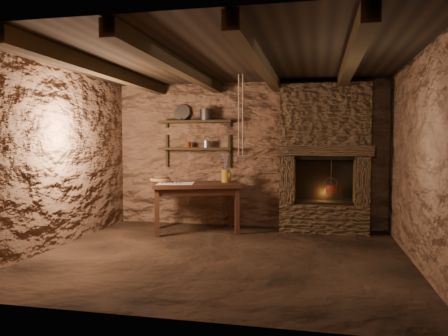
% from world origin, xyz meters
% --- Properties ---
extents(floor, '(4.50, 4.50, 0.00)m').
position_xyz_m(floor, '(0.00, 0.00, 0.00)').
color(floor, black).
rests_on(floor, ground).
extents(back_wall, '(4.50, 0.04, 2.40)m').
position_xyz_m(back_wall, '(0.00, 2.00, 1.20)').
color(back_wall, '#493022').
rests_on(back_wall, floor).
extents(front_wall, '(4.50, 0.04, 2.40)m').
position_xyz_m(front_wall, '(0.00, -2.00, 1.20)').
color(front_wall, '#493022').
rests_on(front_wall, floor).
extents(left_wall, '(0.04, 4.00, 2.40)m').
position_xyz_m(left_wall, '(-2.25, 0.00, 1.20)').
color(left_wall, '#493022').
rests_on(left_wall, floor).
extents(right_wall, '(0.04, 4.00, 2.40)m').
position_xyz_m(right_wall, '(2.25, 0.00, 1.20)').
color(right_wall, '#493022').
rests_on(right_wall, floor).
extents(ceiling, '(4.50, 4.00, 0.04)m').
position_xyz_m(ceiling, '(0.00, 0.00, 2.40)').
color(ceiling, black).
rests_on(ceiling, back_wall).
extents(beam_far_left, '(0.14, 3.95, 0.16)m').
position_xyz_m(beam_far_left, '(-1.50, 0.00, 2.31)').
color(beam_far_left, black).
rests_on(beam_far_left, ceiling).
extents(beam_mid_left, '(0.14, 3.95, 0.16)m').
position_xyz_m(beam_mid_left, '(-0.50, 0.00, 2.31)').
color(beam_mid_left, black).
rests_on(beam_mid_left, ceiling).
extents(beam_mid_right, '(0.14, 3.95, 0.16)m').
position_xyz_m(beam_mid_right, '(0.50, 0.00, 2.31)').
color(beam_mid_right, black).
rests_on(beam_mid_right, ceiling).
extents(beam_far_right, '(0.14, 3.95, 0.16)m').
position_xyz_m(beam_far_right, '(1.50, 0.00, 2.31)').
color(beam_far_right, black).
rests_on(beam_far_right, ceiling).
extents(shelf_lower, '(1.25, 0.30, 0.04)m').
position_xyz_m(shelf_lower, '(-0.85, 1.84, 1.30)').
color(shelf_lower, black).
rests_on(shelf_lower, back_wall).
extents(shelf_upper, '(1.25, 0.30, 0.04)m').
position_xyz_m(shelf_upper, '(-0.85, 1.84, 1.75)').
color(shelf_upper, black).
rests_on(shelf_upper, back_wall).
extents(hearth, '(1.43, 0.51, 2.30)m').
position_xyz_m(hearth, '(1.25, 1.77, 1.23)').
color(hearth, '#38291C').
rests_on(hearth, floor).
extents(work_table, '(1.53, 1.19, 0.77)m').
position_xyz_m(work_table, '(-0.71, 1.36, 0.41)').
color(work_table, '#341B12').
rests_on(work_table, floor).
extents(linen_cloth, '(0.61, 0.53, 0.01)m').
position_xyz_m(linen_cloth, '(-0.99, 1.21, 0.77)').
color(linen_cloth, white).
rests_on(linen_cloth, work_table).
extents(pewter_cutlery_row, '(0.48, 0.26, 0.01)m').
position_xyz_m(pewter_cutlery_row, '(-0.99, 1.19, 0.78)').
color(pewter_cutlery_row, gray).
rests_on(pewter_cutlery_row, linen_cloth).
extents(drinking_glasses, '(0.17, 0.05, 0.07)m').
position_xyz_m(drinking_glasses, '(-0.97, 1.31, 0.81)').
color(drinking_glasses, silver).
rests_on(drinking_glasses, linen_cloth).
extents(stoneware_jug, '(0.15, 0.15, 0.46)m').
position_xyz_m(stoneware_jug, '(-0.27, 1.55, 0.97)').
color(stoneware_jug, olive).
rests_on(stoneware_jug, work_table).
extents(wooden_bowl, '(0.41, 0.41, 0.12)m').
position_xyz_m(wooden_bowl, '(-1.29, 1.34, 0.81)').
color(wooden_bowl, '#956640').
rests_on(wooden_bowl, work_table).
extents(iron_stockpot, '(0.26, 0.26, 0.16)m').
position_xyz_m(iron_stockpot, '(-0.67, 1.84, 1.85)').
color(iron_stockpot, '#2A2725').
rests_on(iron_stockpot, shelf_upper).
extents(tin_pan, '(0.30, 0.15, 0.29)m').
position_xyz_m(tin_pan, '(-1.12, 1.94, 1.91)').
color(tin_pan, gray).
rests_on(tin_pan, shelf_upper).
extents(small_kettle, '(0.20, 0.17, 0.18)m').
position_xyz_m(small_kettle, '(-0.66, 1.84, 1.38)').
color(small_kettle, gray).
rests_on(small_kettle, shelf_lower).
extents(rusty_tin, '(0.10, 0.10, 0.10)m').
position_xyz_m(rusty_tin, '(-0.99, 1.84, 1.37)').
color(rusty_tin, '#582411').
rests_on(rusty_tin, shelf_lower).
extents(red_pot, '(0.23, 0.23, 0.54)m').
position_xyz_m(red_pot, '(1.36, 1.72, 0.69)').
color(red_pot, maroon).
rests_on(red_pot, hearth).
extents(hanging_ropes, '(0.08, 0.08, 1.20)m').
position_xyz_m(hanging_ropes, '(0.05, 1.05, 1.80)').
color(hanging_ropes, tan).
rests_on(hanging_ropes, ceiling).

